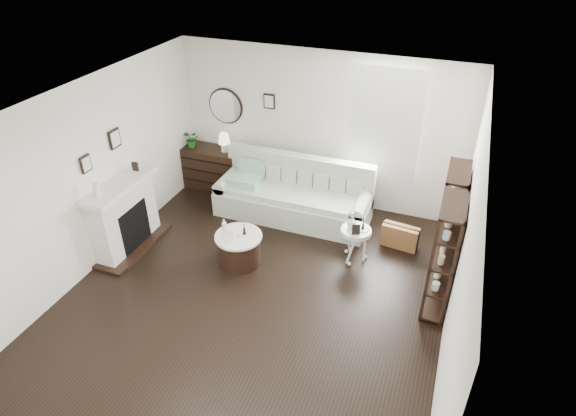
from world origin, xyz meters
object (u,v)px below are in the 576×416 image
at_px(sofa, 294,198).
at_px(pedestal_table, 356,232).
at_px(dresser, 210,167).
at_px(drum_table, 239,248).

xyz_separation_m(sofa, pedestal_table, (1.28, -0.86, 0.17)).
relative_size(dresser, pedestal_table, 2.14).
height_order(sofa, drum_table, sofa).
distance_m(dresser, pedestal_table, 3.36).
relative_size(sofa, pedestal_table, 4.73).
height_order(drum_table, pedestal_table, pedestal_table).
distance_m(dresser, drum_table, 2.45).
distance_m(sofa, drum_table, 1.57).
bearing_deg(pedestal_table, sofa, 146.12).
xyz_separation_m(dresser, drum_table, (1.51, -1.92, -0.15)).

